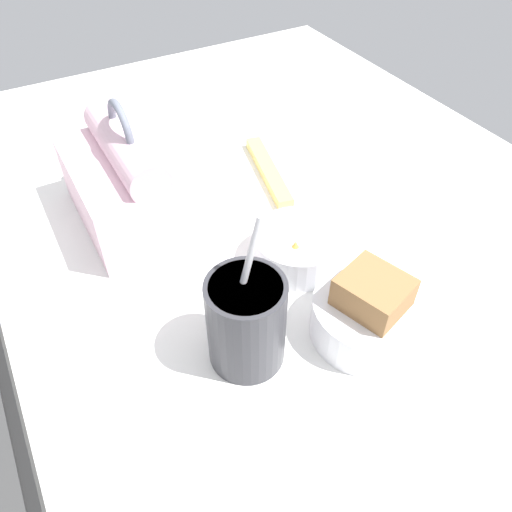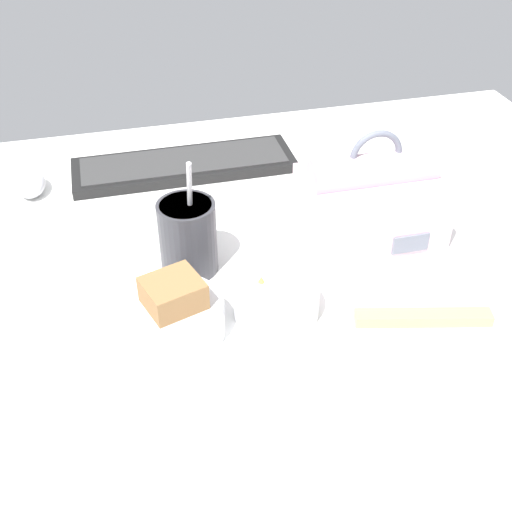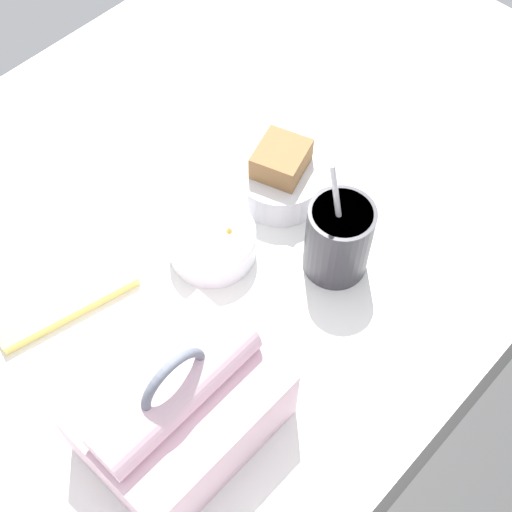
% 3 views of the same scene
% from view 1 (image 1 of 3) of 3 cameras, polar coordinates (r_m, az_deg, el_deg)
% --- Properties ---
extents(desk_surface, '(1.40, 1.10, 0.02)m').
position_cam_1_polar(desk_surface, '(0.64, -0.68, -3.30)').
color(desk_surface, white).
rests_on(desk_surface, ground).
extents(lunch_bag, '(0.21, 0.16, 0.18)m').
position_cam_1_polar(lunch_bag, '(0.71, -13.95, 8.33)').
color(lunch_bag, beige).
rests_on(lunch_bag, desk_surface).
extents(soup_cup, '(0.08, 0.08, 0.19)m').
position_cam_1_polar(soup_cup, '(0.52, -1.12, -7.39)').
color(soup_cup, '#333338').
rests_on(soup_cup, desk_surface).
extents(bento_bowl_sandwich, '(0.13, 0.13, 0.09)m').
position_cam_1_polar(bento_bowl_sandwich, '(0.57, 12.69, -6.44)').
color(bento_bowl_sandwich, silver).
rests_on(bento_bowl_sandwich, desk_surface).
extents(bento_bowl_snacks, '(0.11, 0.11, 0.05)m').
position_cam_1_polar(bento_bowl_snacks, '(0.64, 4.91, 0.89)').
color(bento_bowl_snacks, silver).
rests_on(bento_bowl_snacks, desk_surface).
extents(chopstick_case, '(0.18, 0.07, 0.02)m').
position_cam_1_polar(chopstick_case, '(0.81, 1.43, 9.68)').
color(chopstick_case, '#EFD666').
rests_on(chopstick_case, desk_surface).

